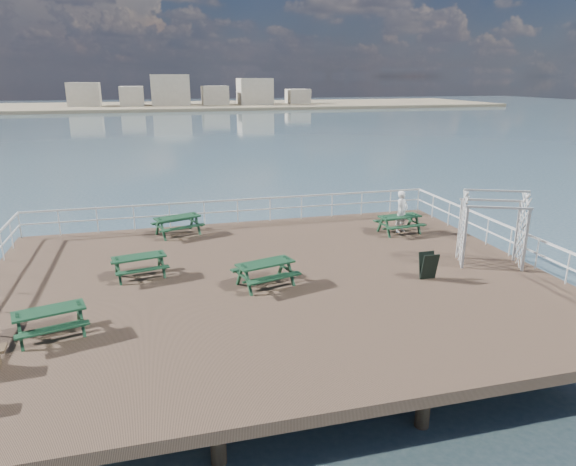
# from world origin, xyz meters

# --- Properties ---
(ground) EXTENTS (18.00, 14.00, 0.30)m
(ground) POSITION_xyz_m (0.00, 0.00, -0.15)
(ground) COLOR brown
(ground) RESTS_ON ground
(sea_backdrop) EXTENTS (300.00, 300.00, 9.20)m
(sea_backdrop) POSITION_xyz_m (12.54, 134.07, -0.51)
(sea_backdrop) COLOR #3F5B6A
(sea_backdrop) RESTS_ON ground
(railing) EXTENTS (17.77, 13.76, 1.10)m
(railing) POSITION_xyz_m (-0.07, 2.57, 0.87)
(railing) COLOR silver
(railing) RESTS_ON ground
(picnic_table_a) EXTENTS (1.88, 1.63, 0.81)m
(picnic_table_a) POSITION_xyz_m (-4.12, 1.29, 0.52)
(picnic_table_a) COLOR #153C22
(picnic_table_a) RESTS_ON ground
(picnic_table_b) EXTENTS (2.17, 1.96, 0.87)m
(picnic_table_b) POSITION_xyz_m (-2.67, 5.72, 0.56)
(picnic_table_b) COLOR #153C22
(picnic_table_b) RESTS_ON ground
(picnic_table_c) EXTENTS (1.86, 1.56, 0.84)m
(picnic_table_c) POSITION_xyz_m (6.27, 3.66, 0.54)
(picnic_table_c) COLOR #153C22
(picnic_table_c) RESTS_ON ground
(picnic_table_d) EXTENTS (1.97, 1.74, 0.82)m
(picnic_table_d) POSITION_xyz_m (-6.22, -2.29, 0.52)
(picnic_table_d) COLOR #153C22
(picnic_table_d) RESTS_ON ground
(picnic_table_e) EXTENTS (2.09, 1.85, 0.86)m
(picnic_table_e) POSITION_xyz_m (-0.32, -0.44, 0.55)
(picnic_table_e) COLOR #153C22
(picnic_table_e) RESTS_ON ground
(trellis_arbor) EXTENTS (2.39, 1.88, 2.64)m
(trellis_arbor) POSITION_xyz_m (7.60, -0.55, 1.17)
(trellis_arbor) COLOR silver
(trellis_arbor) RESTS_ON ground
(sandwich_board) EXTENTS (0.54, 0.40, 0.89)m
(sandwich_board) POSITION_xyz_m (4.86, -1.24, 0.43)
(sandwich_board) COLOR black
(sandwich_board) RESTS_ON ground
(person) EXTENTS (0.76, 0.65, 1.75)m
(person) POSITION_xyz_m (6.40, 3.76, 0.87)
(person) COLOR white
(person) RESTS_ON ground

